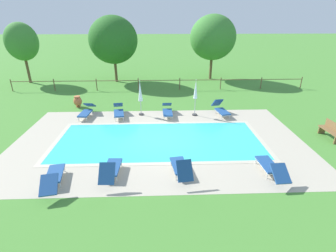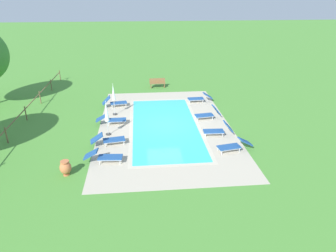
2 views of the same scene
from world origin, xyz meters
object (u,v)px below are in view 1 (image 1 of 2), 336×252
at_px(tree_centre, 22,42).
at_px(sun_lounger_north_far, 119,111).
at_px(sun_lounger_north_end, 271,167).
at_px(sun_lounger_north_near_steps, 167,110).
at_px(sun_lounger_north_mid, 53,177).
at_px(sun_lounger_south_far, 87,111).
at_px(patio_umbrella_closed_row_mid_west, 196,92).
at_px(tree_far_west, 113,40).
at_px(tree_west_mid, 213,38).
at_px(patio_umbrella_closed_row_centre, 140,93).
at_px(wooden_bench_lawn_side, 332,130).
at_px(sun_lounger_south_end, 181,167).
at_px(sun_lounger_south_near_corner, 221,109).
at_px(terracotta_urn_near_fence, 78,101).
at_px(sun_lounger_south_mid, 111,169).

bearing_deg(tree_centre, sun_lounger_north_far, -43.21).
bearing_deg(tree_centre, sun_lounger_north_end, -43.39).
distance_m(sun_lounger_north_near_steps, sun_lounger_north_mid, 8.63).
bearing_deg(sun_lounger_south_far, sun_lounger_north_far, -1.97).
xyz_separation_m(patio_umbrella_closed_row_mid_west, tree_far_west, (-6.51, 9.43, 2.34)).
bearing_deg(patio_umbrella_closed_row_mid_west, sun_lounger_north_far, 179.65).
relative_size(patio_umbrella_closed_row_mid_west, tree_west_mid, 0.39).
bearing_deg(tree_west_mid, patio_umbrella_closed_row_centre, -122.97).
xyz_separation_m(patio_umbrella_closed_row_centre, wooden_bench_lawn_side, (10.35, -3.86, -1.02)).
bearing_deg(sun_lounger_south_end, sun_lounger_south_near_corner, 64.75).
relative_size(sun_lounger_north_mid, terracotta_urn_near_fence, 2.64).
distance_m(tree_far_west, tree_centre, 8.37).
xyz_separation_m(sun_lounger_south_near_corner, patio_umbrella_closed_row_mid_west, (-1.74, -0.08, 1.20)).
distance_m(terracotta_urn_near_fence, tree_far_west, 8.43).
bearing_deg(patio_umbrella_closed_row_mid_west, sun_lounger_south_end, -102.36).
xyz_separation_m(sun_lounger_north_near_steps, tree_centre, (-13.09, 9.29, 3.44)).
bearing_deg(tree_far_west, patio_umbrella_closed_row_centre, -72.06).
bearing_deg(sun_lounger_north_mid, terracotta_urn_near_fence, 100.45).
bearing_deg(sun_lounger_south_end, wooden_bench_lawn_side, 20.50).
relative_size(terracotta_urn_near_fence, tree_far_west, 0.13).
height_order(sun_lounger_south_near_corner, sun_lounger_south_end, sun_lounger_south_end).
relative_size(sun_lounger_north_far, terracotta_urn_near_fence, 2.61).
distance_m(sun_lounger_north_end, sun_lounger_south_mid, 6.54).
bearing_deg(sun_lounger_north_end, sun_lounger_north_near_steps, 120.30).
relative_size(sun_lounger_south_mid, patio_umbrella_closed_row_mid_west, 0.79).
bearing_deg(patio_umbrella_closed_row_mid_west, patio_umbrella_closed_row_centre, 176.58).
relative_size(sun_lounger_north_near_steps, tree_west_mid, 0.33).
bearing_deg(tree_far_west, tree_west_mid, 4.96).
xyz_separation_m(sun_lounger_north_near_steps, tree_west_mid, (4.78, 10.20, 3.69)).
relative_size(sun_lounger_south_far, patio_umbrella_closed_row_centre, 0.91).
height_order(sun_lounger_north_end, wooden_bench_lawn_side, wooden_bench_lawn_side).
xyz_separation_m(sun_lounger_south_mid, sun_lounger_south_far, (-2.74, 6.90, -0.03)).
distance_m(sun_lounger_north_far, patio_umbrella_closed_row_centre, 1.84).
distance_m(sun_lounger_south_far, sun_lounger_south_end, 8.83).
height_order(sun_lounger_north_mid, sun_lounger_south_mid, sun_lounger_south_mid).
bearing_deg(terracotta_urn_near_fence, sun_lounger_south_far, -59.21).
bearing_deg(tree_west_mid, terracotta_urn_near_fence, -143.20).
height_order(patio_umbrella_closed_row_mid_west, terracotta_urn_near_fence, patio_umbrella_closed_row_mid_west).
bearing_deg(tree_centre, tree_far_west, 0.61).
bearing_deg(sun_lounger_south_end, tree_west_mid, 75.28).
bearing_deg(tree_far_west, sun_lounger_south_near_corner, -48.58).
xyz_separation_m(patio_umbrella_closed_row_mid_west, tree_centre, (-14.88, 9.35, 2.22)).
xyz_separation_m(sun_lounger_south_mid, patio_umbrella_closed_row_mid_west, (4.30, 6.80, 1.19)).
distance_m(sun_lounger_south_near_corner, sun_lounger_south_mid, 9.16).
bearing_deg(sun_lounger_south_mid, wooden_bench_lawn_side, 15.79).
relative_size(sun_lounger_north_near_steps, sun_lounger_south_end, 1.08).
relative_size(sun_lounger_north_near_steps, sun_lounger_north_mid, 0.97).
bearing_deg(terracotta_urn_near_fence, wooden_bench_lawn_side, -20.47).
relative_size(sun_lounger_north_mid, sun_lounger_south_near_corner, 1.06).
bearing_deg(sun_lounger_north_near_steps, sun_lounger_north_mid, -122.70).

